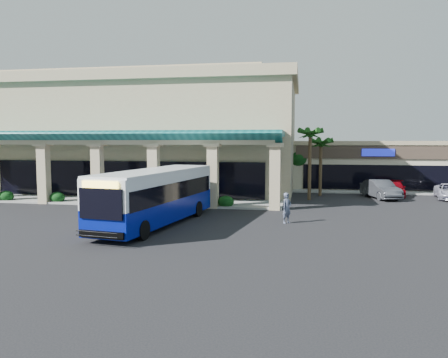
% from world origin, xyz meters
% --- Properties ---
extents(ground, '(110.00, 110.00, 0.00)m').
position_xyz_m(ground, '(0.00, 0.00, 0.00)').
color(ground, black).
extents(main_building, '(30.80, 14.80, 11.35)m').
position_xyz_m(main_building, '(-8.00, 16.00, 5.67)').
color(main_building, tan).
rests_on(main_building, ground).
extents(arcade, '(30.00, 6.20, 5.70)m').
position_xyz_m(arcade, '(-8.00, 6.80, 2.85)').
color(arcade, '#0F5A5D').
rests_on(arcade, ground).
extents(strip_mall, '(22.50, 12.50, 4.90)m').
position_xyz_m(strip_mall, '(18.00, 24.00, 2.45)').
color(strip_mall, beige).
rests_on(strip_mall, ground).
extents(palm_0, '(2.40, 2.40, 6.60)m').
position_xyz_m(palm_0, '(8.50, 11.00, 3.30)').
color(palm_0, '#143E10').
rests_on(palm_0, ground).
extents(palm_1, '(2.40, 2.40, 5.80)m').
position_xyz_m(palm_1, '(9.50, 14.00, 2.90)').
color(palm_1, '#143E10').
rests_on(palm_1, ground).
extents(broadleaf_tree, '(2.60, 2.60, 4.81)m').
position_xyz_m(broadleaf_tree, '(7.50, 19.00, 2.41)').
color(broadleaf_tree, black).
rests_on(broadleaf_tree, ground).
extents(transit_bus, '(4.36, 11.83, 3.23)m').
position_xyz_m(transit_bus, '(-0.45, -1.63, 1.61)').
color(transit_bus, '#051385').
rests_on(transit_bus, ground).
extents(pedestrian, '(0.77, 0.79, 1.83)m').
position_xyz_m(pedestrian, '(7.03, 0.22, 0.91)').
color(pedestrian, '#4B546C').
rests_on(pedestrian, ground).
extents(car_white, '(2.99, 5.10, 1.59)m').
position_xyz_m(car_white, '(14.50, 12.94, 0.79)').
color(car_white, '#393C42').
rests_on(car_white, ground).
extents(car_red, '(2.66, 4.82, 1.32)m').
position_xyz_m(car_red, '(15.97, 14.79, 0.66)').
color(car_red, maroon).
rests_on(car_red, ground).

